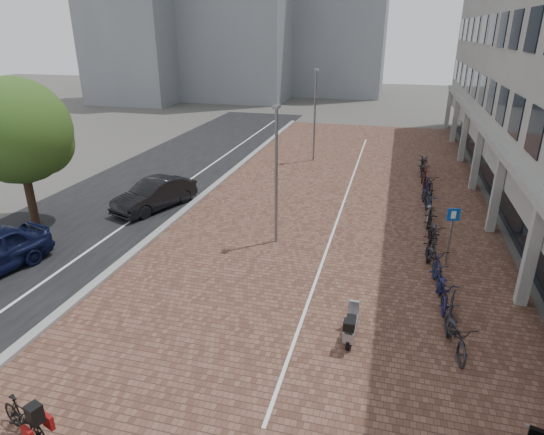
{
  "coord_description": "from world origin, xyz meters",
  "views": [
    {
      "loc": [
        4.37,
        -10.39,
        8.2
      ],
      "look_at": [
        0.0,
        6.0,
        1.3
      ],
      "focal_mm": 30.57,
      "sensor_mm": 36.0,
      "label": 1
    }
  ],
  "objects_px": {
    "hero_bike": "(24,418)",
    "parking_sign": "(451,228)",
    "car_dark": "(155,194)",
    "scooter_front": "(351,324)"
  },
  "relations": [
    {
      "from": "car_dark",
      "to": "scooter_front",
      "type": "height_order",
      "value": "car_dark"
    },
    {
      "from": "car_dark",
      "to": "scooter_front",
      "type": "bearing_deg",
      "value": -17.68
    },
    {
      "from": "scooter_front",
      "to": "parking_sign",
      "type": "bearing_deg",
      "value": 62.59
    },
    {
      "from": "hero_bike",
      "to": "parking_sign",
      "type": "distance_m",
      "value": 14.33
    },
    {
      "from": "car_dark",
      "to": "hero_bike",
      "type": "xyz_separation_m",
      "value": [
        3.96,
        -13.24,
        -0.23
      ]
    },
    {
      "from": "parking_sign",
      "to": "hero_bike",
      "type": "bearing_deg",
      "value": -147.96
    },
    {
      "from": "hero_bike",
      "to": "parking_sign",
      "type": "relative_size",
      "value": 0.73
    },
    {
      "from": "car_dark",
      "to": "parking_sign",
      "type": "distance_m",
      "value": 13.65
    },
    {
      "from": "scooter_front",
      "to": "parking_sign",
      "type": "xyz_separation_m",
      "value": [
        3.01,
        5.5,
        1.0
      ]
    },
    {
      "from": "car_dark",
      "to": "parking_sign",
      "type": "height_order",
      "value": "parking_sign"
    }
  ]
}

